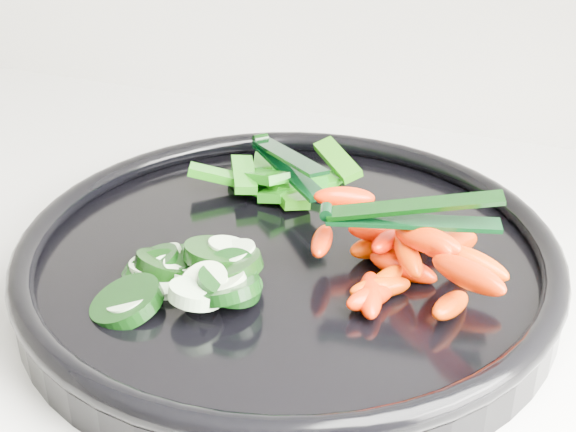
% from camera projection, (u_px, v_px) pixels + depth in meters
% --- Properties ---
extents(veggie_tray, '(0.40, 0.40, 0.04)m').
position_uv_depth(veggie_tray, '(288.00, 259.00, 0.56)').
color(veggie_tray, black).
rests_on(veggie_tray, counter).
extents(cucumber_pile, '(0.12, 0.12, 0.04)m').
position_uv_depth(cucumber_pile, '(187.00, 274.00, 0.52)').
color(cucumber_pile, black).
rests_on(cucumber_pile, veggie_tray).
extents(carrot_pile, '(0.15, 0.15, 0.05)m').
position_uv_depth(carrot_pile, '(410.00, 255.00, 0.52)').
color(carrot_pile, '#E13B00').
rests_on(carrot_pile, veggie_tray).
extents(pepper_pile, '(0.13, 0.11, 0.04)m').
position_uv_depth(pepper_pile, '(280.00, 179.00, 0.64)').
color(pepper_pile, '#1E6509').
rests_on(pepper_pile, veggie_tray).
extents(tong_carrot, '(0.11, 0.05, 0.02)m').
position_uv_depth(tong_carrot, '(408.00, 214.00, 0.50)').
color(tong_carrot, black).
rests_on(tong_carrot, carrot_pile).
extents(tong_pepper, '(0.09, 0.09, 0.02)m').
position_uv_depth(tong_pepper, '(286.00, 161.00, 0.63)').
color(tong_pepper, black).
rests_on(tong_pepper, pepper_pile).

